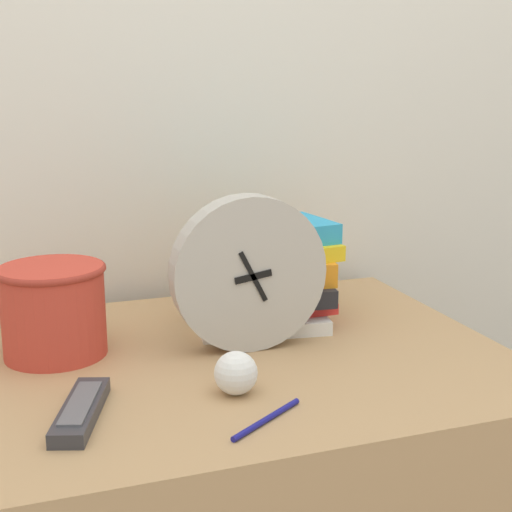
% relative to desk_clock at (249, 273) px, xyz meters
% --- Properties ---
extents(wall_back, '(6.00, 0.04, 2.40)m').
position_rel_desk_clock_xyz_m(wall_back, '(-0.11, 0.40, 0.36)').
color(wall_back, silver).
rests_on(wall_back, ground_plane).
extents(desk_clock, '(0.26, 0.05, 0.26)m').
position_rel_desk_clock_xyz_m(desk_clock, '(0.00, 0.00, 0.00)').
color(desk_clock, '#B7B2A8').
rests_on(desk_clock, desk).
extents(book_stack, '(0.27, 0.22, 0.19)m').
position_rel_desk_clock_xyz_m(book_stack, '(0.07, 0.12, -0.04)').
color(book_stack, white).
rests_on(book_stack, desk).
extents(basket, '(0.17, 0.17, 0.15)m').
position_rel_desk_clock_xyz_m(basket, '(-0.31, 0.08, -0.05)').
color(basket, '#C63D2D').
rests_on(basket, desk).
extents(tv_remote, '(0.10, 0.18, 0.02)m').
position_rel_desk_clock_xyz_m(tv_remote, '(-0.29, -0.17, -0.12)').
color(tv_remote, '#333338').
rests_on(tv_remote, desk).
extents(crumpled_paper_ball, '(0.06, 0.06, 0.06)m').
position_rel_desk_clock_xyz_m(crumpled_paper_ball, '(-0.08, -0.17, -0.10)').
color(crumpled_paper_ball, white).
rests_on(crumpled_paper_ball, desk).
extents(pen, '(0.12, 0.08, 0.01)m').
position_rel_desk_clock_xyz_m(pen, '(-0.06, -0.26, -0.13)').
color(pen, navy).
rests_on(pen, desk).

